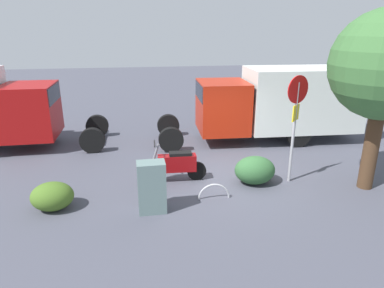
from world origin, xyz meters
TOP-DOWN VIEW (x-y plane):
  - ground_plane at (0.00, 0.00)m, footprint 60.00×60.00m
  - box_truck_near at (-2.74, -3.02)m, footprint 7.85×2.53m
  - motorcycle at (1.60, 0.24)m, footprint 1.81×0.55m
  - stop_sign at (-1.64, 0.80)m, footprint 0.71×0.33m
  - utility_cabinet at (2.40, 1.88)m, footprint 0.68×0.45m
  - bike_rack_hoop at (0.77, 1.49)m, footprint 0.85×0.09m
  - shrub_near_sign at (-0.59, 0.74)m, footprint 1.17×0.96m
  - shrub_mid_verge at (4.81, 1.38)m, footprint 1.03×0.84m

SIDE VIEW (x-z plane):
  - ground_plane at x=0.00m, z-range 0.00..0.00m
  - bike_rack_hoop at x=0.77m, z-range -0.43..0.43m
  - shrub_mid_verge at x=4.81m, z-range 0.00..0.70m
  - shrub_near_sign at x=-0.59m, z-range 0.00..0.80m
  - motorcycle at x=1.60m, z-range -0.08..1.12m
  - utility_cabinet at x=2.40m, z-range 0.00..1.29m
  - box_truck_near at x=-2.74m, z-range 0.17..2.98m
  - stop_sign at x=-1.64m, z-range 0.51..3.59m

